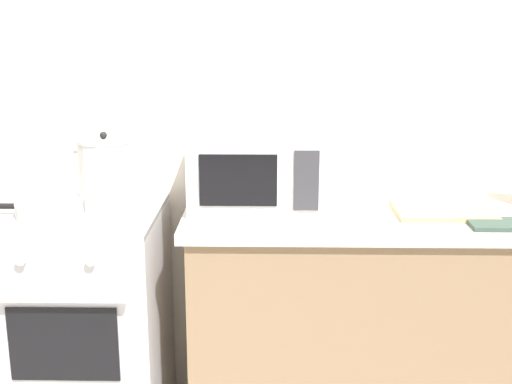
{
  "coord_description": "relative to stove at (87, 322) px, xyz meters",
  "views": [
    {
      "loc": [
        0.37,
        -1.85,
        1.64
      ],
      "look_at": [
        0.32,
        0.6,
        1.0
      ],
      "focal_mm": 47.37,
      "sensor_mm": 36.0,
      "label": 1
    }
  ],
  "objects": [
    {
      "name": "stove",
      "position": [
        0.0,
        0.0,
        0.0
      ],
      "size": [
        0.6,
        0.64,
        0.92
      ],
      "color": "silver",
      "rests_on": "ground_plane"
    },
    {
      "name": "countertop_right",
      "position": [
        1.25,
        0.02,
        0.44
      ],
      "size": [
        1.7,
        0.6,
        0.04
      ],
      "primitive_type": "cube",
      "color": "beige",
      "rests_on": "lower_cabinet_right"
    },
    {
      "name": "oven_mitt",
      "position": [
        1.52,
        -0.16,
        0.47
      ],
      "size": [
        0.18,
        0.14,
        0.02
      ],
      "primitive_type": "cube",
      "color": "#384C42",
      "rests_on": "countertop_right"
    },
    {
      "name": "microwave",
      "position": [
        0.67,
        0.08,
        0.61
      ],
      "size": [
        0.5,
        0.37,
        0.3
      ],
      "color": "white",
      "rests_on": "countertop_right"
    },
    {
      "name": "back_wall",
      "position": [
        0.65,
        0.37,
        0.79
      ],
      "size": [
        4.4,
        0.1,
        2.5
      ],
      "primitive_type": "cube",
      "color": "silver",
      "rests_on": "ground_plane"
    },
    {
      "name": "lower_cabinet_right",
      "position": [
        1.25,
        0.02,
        -0.02
      ],
      "size": [
        1.64,
        0.56,
        0.88
      ],
      "primitive_type": "cube",
      "color": "#8C7051",
      "rests_on": "ground_plane"
    },
    {
      "name": "stock_pot",
      "position": [
        0.1,
        0.05,
        0.6
      ],
      "size": [
        0.29,
        0.21,
        0.3
      ],
      "color": "silver",
      "rests_on": "stove"
    },
    {
      "name": "frying_pan",
      "position": [
        -0.1,
        -0.05,
        0.48
      ],
      "size": [
        0.45,
        0.25,
        0.05
      ],
      "color": "silver",
      "rests_on": "stove"
    },
    {
      "name": "cutting_board",
      "position": [
        1.38,
        0.0,
        0.47
      ],
      "size": [
        0.36,
        0.26,
        0.02
      ],
      "primitive_type": "cube",
      "color": "tan",
      "rests_on": "countertop_right"
    }
  ]
}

